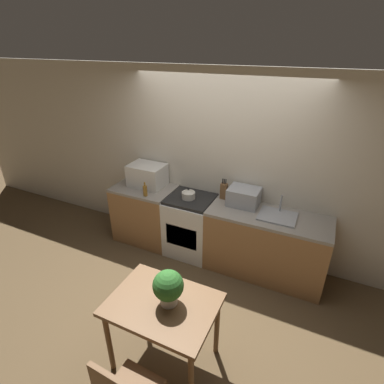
{
  "coord_description": "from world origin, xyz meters",
  "views": [
    {
      "loc": [
        1.28,
        -2.68,
        2.85
      ],
      "look_at": [
        -0.25,
        0.54,
        1.05
      ],
      "focal_mm": 28.0,
      "sensor_mm": 36.0,
      "label": 1
    }
  ],
  "objects": [
    {
      "name": "toaster_oven",
      "position": [
        0.4,
        0.77,
        1.02
      ],
      "size": [
        0.4,
        0.32,
        0.23
      ],
      "color": "#999BA0",
      "rests_on": "counter_right_run"
    },
    {
      "name": "wall_back",
      "position": [
        0.0,
        0.98,
        1.3
      ],
      "size": [
        10.0,
        0.06,
        2.6
      ],
      "color": "beige",
      "rests_on": "ground_plane"
    },
    {
      "name": "stove_range",
      "position": [
        -0.32,
        0.64,
        0.45
      ],
      "size": [
        0.65,
        0.62,
        0.9
      ],
      "color": "silver",
      "rests_on": "ground_plane"
    },
    {
      "name": "counter_left_run",
      "position": [
        -1.09,
        0.64,
        0.45
      ],
      "size": [
        0.91,
        0.62,
        0.9
      ],
      "color": "olive",
      "rests_on": "ground_plane"
    },
    {
      "name": "dining_table",
      "position": [
        0.22,
        -1.05,
        0.67
      ],
      "size": [
        0.96,
        0.71,
        0.77
      ],
      "color": "brown",
      "rests_on": "ground_plane"
    },
    {
      "name": "bottle",
      "position": [
        -0.92,
        0.43,
        0.98
      ],
      "size": [
        0.06,
        0.06,
        0.21
      ],
      "color": "olive",
      "rests_on": "counter_left_run"
    },
    {
      "name": "kettle",
      "position": [
        -0.34,
        0.62,
        0.97
      ],
      "size": [
        0.19,
        0.19,
        0.16
      ],
      "color": "beige",
      "rests_on": "stove_range"
    },
    {
      "name": "microwave",
      "position": [
        -1.08,
        0.74,
        1.06
      ],
      "size": [
        0.52,
        0.38,
        0.32
      ],
      "color": "silver",
      "rests_on": "counter_left_run"
    },
    {
      "name": "sink_basin",
      "position": [
        0.88,
        0.65,
        0.92
      ],
      "size": [
        0.46,
        0.37,
        0.24
      ],
      "color": "#999BA0",
      "rests_on": "counter_right_run"
    },
    {
      "name": "knife_block",
      "position": [
        0.1,
        0.82,
        1.02
      ],
      "size": [
        0.09,
        0.07,
        0.29
      ],
      "color": "brown",
      "rests_on": "counter_right_run"
    },
    {
      "name": "potted_plant",
      "position": [
        0.27,
        -1.03,
        0.96
      ],
      "size": [
        0.27,
        0.27,
        0.34
      ],
      "color": "beige",
      "rests_on": "dining_table"
    },
    {
      "name": "counter_right_run",
      "position": [
        0.78,
        0.64,
        0.45
      ],
      "size": [
        1.54,
        0.62,
        0.9
      ],
      "color": "olive",
      "rests_on": "ground_plane"
    },
    {
      "name": "ground_plane",
      "position": [
        0.0,
        0.0,
        0.0
      ],
      "size": [
        16.0,
        16.0,
        0.0
      ],
      "primitive_type": "plane",
      "color": "brown"
    }
  ]
}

